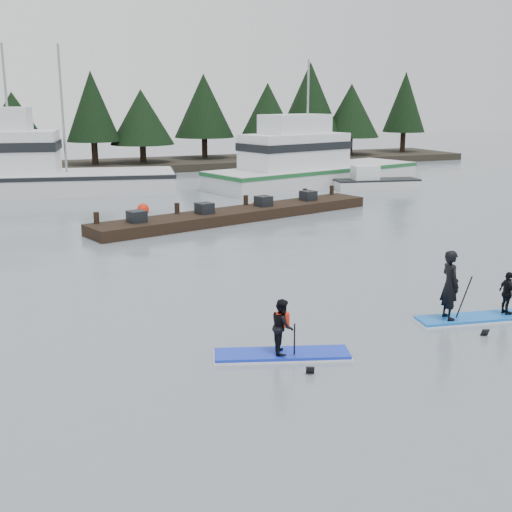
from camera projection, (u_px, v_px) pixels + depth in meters
name	position (u px, v px, depth m)	size (l,w,h in m)	color
ground	(362.00, 364.00, 14.21)	(160.00, 160.00, 0.00)	gray
far_shore	(82.00, 167.00, 51.67)	(70.00, 8.00, 0.60)	#2D281E
treeline	(82.00, 171.00, 51.74)	(60.00, 4.00, 8.00)	black
fishing_boat_large	(19.00, 182.00, 39.23)	(18.20, 8.51, 9.92)	silver
fishing_boat_medium	(310.00, 175.00, 43.35)	(16.34, 8.36, 9.18)	silver
skiff	(377.00, 184.00, 41.52)	(5.45, 1.64, 0.64)	silver
floating_dock	(239.00, 214.00, 31.08)	(15.24, 2.03, 0.51)	black
buoy_d	(256.00, 210.00, 33.69)	(0.62, 0.62, 0.62)	red
buoy_c	(330.00, 185.00, 43.26)	(0.52, 0.52, 0.52)	red
buoy_b	(143.00, 213.00, 33.02)	(0.61, 0.61, 0.61)	red
paddleboard_solo	(282.00, 337.00, 14.46)	(3.13, 1.70, 1.84)	#1631D0
paddleboard_duo	(469.00, 295.00, 16.78)	(3.25, 1.50, 2.45)	blue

